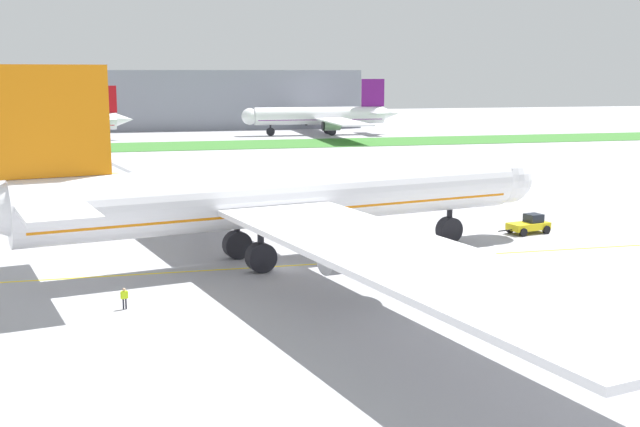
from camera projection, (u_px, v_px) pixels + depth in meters
ground_plane at (277, 269)px, 71.95m from camera, size 600.00×600.00×0.00m
apron_taxi_line at (275, 266)px, 72.74m from camera, size 280.00×0.36×0.01m
grass_median_strip at (178, 146)px, 191.08m from camera, size 320.00×24.00×0.10m
airliner_foreground at (278, 197)px, 73.56m from camera, size 57.18×92.51×17.98m
pushback_tug at (529, 225)px, 87.60m from camera, size 6.47×3.35×2.11m
ground_crew_wingwalker_port at (453, 258)px, 71.89m from camera, size 0.25×0.55×1.56m
ground_crew_marshaller_front at (124, 296)px, 59.45m from camera, size 0.56×0.33×1.64m
service_truck_baggage_loader at (118, 181)px, 119.42m from camera, size 5.70×3.77×2.48m
service_truck_fuel_bowser at (326, 176)px, 123.38m from camera, size 5.05×3.71×2.91m
parked_airliner_far_left at (53, 123)px, 203.29m from camera, size 40.13×63.19×13.99m
parked_airliner_far_centre at (322, 116)px, 224.45m from camera, size 45.13×71.02×15.51m
terminal_building at (188, 100)px, 248.56m from camera, size 106.17×20.00×18.00m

